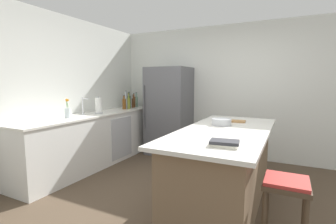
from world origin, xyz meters
name	(u,v)px	position (x,y,z in m)	size (l,w,h in m)	color
ground_plane	(191,204)	(0.00, 0.00, 0.00)	(7.20, 7.20, 0.00)	#4C3D2D
wall_rear	(233,92)	(0.00, 2.25, 1.30)	(6.00, 0.10, 2.60)	silver
wall_left	(50,94)	(-2.45, 0.00, 1.30)	(0.10, 6.00, 2.60)	silver
counter_run_left	(95,139)	(-2.09, 0.60, 0.47)	(0.65, 3.02, 0.93)	silver
kitchen_island	(224,166)	(0.35, 0.22, 0.47)	(0.98, 2.30, 0.93)	#7A6047
refrigerator	(169,111)	(-1.22, 1.85, 0.89)	(0.83, 0.74, 1.79)	#56565B
bar_stool	(286,194)	(1.04, -0.49, 0.56)	(0.36, 0.36, 0.69)	#473828
sink_faucet	(83,106)	(-2.14, 0.40, 1.09)	(0.15, 0.05, 0.30)	silver
flower_vase	(68,112)	(-2.08, 0.02, 1.03)	(0.09, 0.09, 0.30)	silver
paper_towel_roll	(98,106)	(-2.07, 0.69, 1.06)	(0.14, 0.14, 0.31)	gray
gin_bottle	(136,101)	(-2.13, 2.01, 1.06)	(0.07, 0.07, 0.32)	#8CB79E
vinegar_bottle	(134,102)	(-2.14, 1.91, 1.05)	(0.06, 0.06, 0.31)	#994C23
syrup_bottle	(133,103)	(-2.08, 1.80, 1.04)	(0.06, 0.06, 0.28)	#5B3319
wine_bottle	(129,101)	(-2.13, 1.72, 1.07)	(0.07, 0.07, 0.35)	#19381E
soda_bottle	(126,101)	(-2.15, 1.63, 1.08)	(0.07, 0.07, 0.38)	silver
olive_oil_bottle	(129,103)	(-2.00, 1.53, 1.06)	(0.06, 0.06, 0.34)	olive
whiskey_bottle	(124,104)	(-2.05, 1.43, 1.05)	(0.07, 0.07, 0.29)	brown
cookbook_stack	(224,143)	(0.53, -0.56, 0.95)	(0.27, 0.20, 0.05)	silver
mixing_bowl	(221,122)	(0.23, 0.48, 0.97)	(0.26, 0.26, 0.09)	#B2B5BA
cutting_board	(233,121)	(0.30, 0.85, 0.94)	(0.36, 0.21, 0.02)	#9E7042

